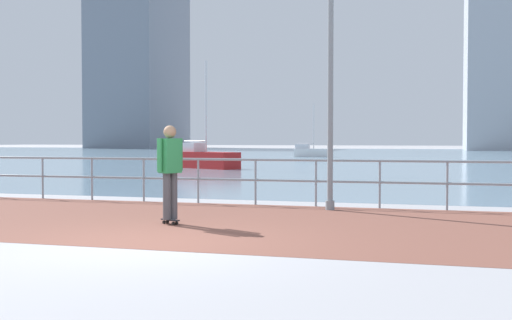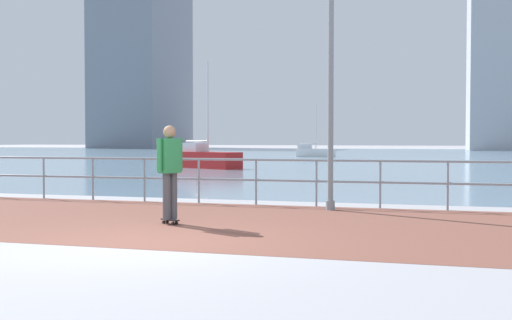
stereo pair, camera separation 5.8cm
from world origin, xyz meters
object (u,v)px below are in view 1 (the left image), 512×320
lamppost (327,61)px  skateboarder (170,165)px  sailboat_blue (204,158)px  sailboat_teal (312,152)px

lamppost → skateboarder: (-2.24, -3.18, -2.11)m
lamppost → sailboat_blue: lamppost is taller
lamppost → sailboat_blue: 20.13m
sailboat_teal → sailboat_blue: bearing=-93.4°
lamppost → sailboat_blue: size_ratio=1.03×
skateboarder → sailboat_blue: size_ratio=0.31×
skateboarder → lamppost: bearing=54.9°
lamppost → skateboarder: bearing=-125.1°
skateboarder → sailboat_teal: size_ratio=0.38×
skateboarder → sailboat_teal: 43.80m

